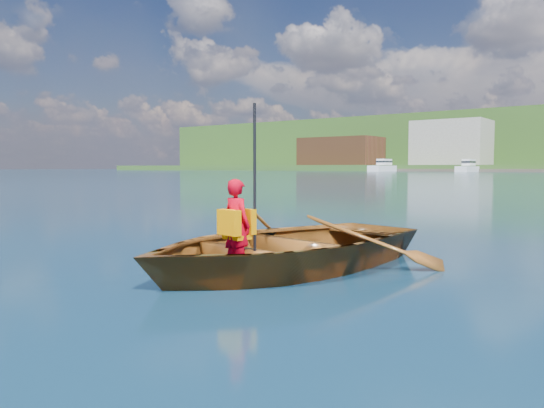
% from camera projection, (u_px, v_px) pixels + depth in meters
% --- Properties ---
extents(ground, '(600.00, 600.00, 0.00)m').
position_uv_depth(ground, '(183.00, 267.00, 7.12)').
color(ground, '#121E41').
rests_on(ground, ground).
extents(rowboat, '(3.90, 4.90, 0.91)m').
position_uv_depth(rowboat, '(283.00, 246.00, 7.02)').
color(rowboat, brown).
rests_on(rowboat, ground).
extents(child_paddler, '(0.45, 0.39, 1.99)m').
position_uv_depth(child_paddler, '(237.00, 225.00, 6.28)').
color(child_paddler, '#BB0013').
rests_on(child_paddler, ground).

